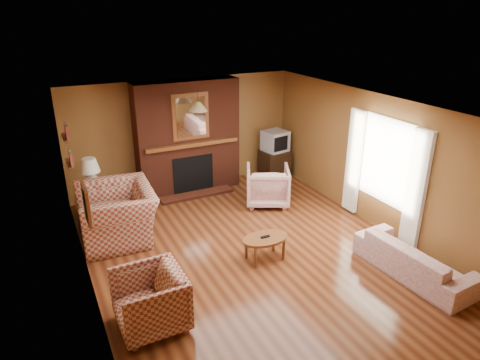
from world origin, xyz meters
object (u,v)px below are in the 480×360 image
fireplace (188,138)px  coffee_table (265,240)px  plaid_armchair (150,301)px  floral_armchair (268,185)px  plaid_loveseat (117,214)px  side_table (95,204)px  floral_sofa (415,259)px  tv_stand (274,164)px  crt_tv (275,141)px  table_lamp (90,172)px

fireplace → coffee_table: size_ratio=3.13×
plaid_armchair → floral_armchair: 4.02m
plaid_loveseat → side_table: (-0.25, 0.92, -0.16)m
floral_sofa → floral_armchair: size_ratio=2.11×
coffee_table → plaid_armchair: bearing=-160.6°
floral_armchair → tv_stand: floral_armchair is taller
coffee_table → floral_armchair: bearing=59.3°
side_table → tv_stand: bearing=4.8°
coffee_table → tv_stand: tv_stand is taller
crt_tv → table_lamp: bearing=-175.3°
floral_armchair → plaid_armchair: bearing=65.9°
floral_sofa → tv_stand: bearing=-5.7°
table_lamp → tv_stand: (4.15, 0.35, -0.62)m
table_lamp → fireplace: bearing=14.3°
plaid_armchair → coffee_table: bearing=108.5°
floral_sofa → floral_armchair: floral_armchair is taller
coffee_table → crt_tv: (1.95, 3.00, 0.56)m
floral_sofa → tv_stand: 4.38m
coffee_table → table_lamp: 3.51m
plaid_loveseat → plaid_armchair: size_ratio=1.67×
table_lamp → side_table: bearing=0.0°
tv_stand → plaid_loveseat: bearing=-164.4°
floral_sofa → table_lamp: table_lamp is taller
tv_stand → crt_tv: bearing=-92.4°
fireplace → plaid_loveseat: 2.46m
floral_sofa → tv_stand: size_ratio=2.76×
coffee_table → side_table: 3.45m
side_table → floral_armchair: bearing=-14.5°
side_table → tv_stand: tv_stand is taller
side_table → crt_tv: crt_tv is taller
fireplace → floral_armchair: (1.18, -1.38, -0.79)m
floral_armchair → coffee_table: floral_armchair is taller
fireplace → crt_tv: 2.08m
fireplace → table_lamp: (-2.10, -0.53, -0.23)m
table_lamp → coffee_table: bearing=-50.4°
fireplace → tv_stand: (2.05, -0.18, -0.85)m
floral_armchair → table_lamp: table_lamp is taller
floral_sofa → crt_tv: (0.15, 4.37, 0.63)m
coffee_table → tv_stand: (1.95, 3.01, -0.01)m
fireplace → plaid_loveseat: (-1.85, -1.45, -0.72)m
floral_armchair → crt_tv: (0.87, 1.19, 0.50)m
side_table → table_lamp: bearing=0.0°
coffee_table → crt_tv: crt_tv is taller
plaid_armchair → crt_tv: size_ratio=1.45×
plaid_armchair → floral_armchair: bearing=128.1°
side_table → tv_stand: (4.15, 0.35, 0.03)m
tv_stand → crt_tv: (0.00, -0.01, 0.57)m
plaid_loveseat → crt_tv: crt_tv is taller
tv_stand → coffee_table: bearing=-125.3°
plaid_armchair → side_table: size_ratio=1.39×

